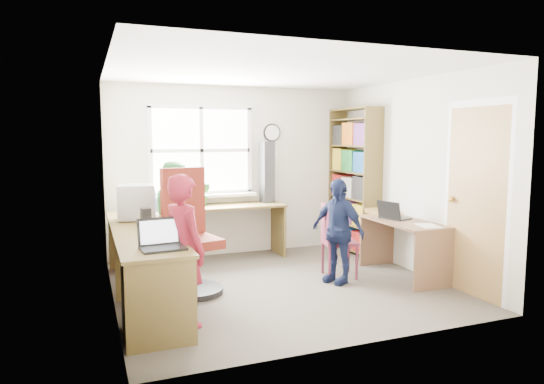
# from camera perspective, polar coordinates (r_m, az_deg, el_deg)

# --- Properties ---
(room) EXTENTS (3.64, 3.44, 2.44)m
(room) POSITION_cam_1_polar(r_m,az_deg,el_deg) (5.49, 0.68, 1.57)
(room) COLOR #474038
(room) RESTS_ON ground
(l_desk) EXTENTS (2.38, 2.95, 0.75)m
(l_desk) POSITION_cam_1_polar(r_m,az_deg,el_deg) (4.91, -12.21, -8.21)
(l_desk) COLOR brown
(l_desk) RESTS_ON ground
(right_desk) EXTENTS (0.57, 1.20, 0.69)m
(right_desk) POSITION_cam_1_polar(r_m,az_deg,el_deg) (6.09, 15.19, -5.01)
(right_desk) COLOR brown
(right_desk) RESTS_ON ground
(bookshelf) EXTENTS (0.30, 1.02, 2.10)m
(bookshelf) POSITION_cam_1_polar(r_m,az_deg,el_deg) (7.21, 9.61, 0.94)
(bookshelf) COLOR brown
(bookshelf) RESTS_ON ground
(swivel_chair) EXTENTS (0.75, 0.75, 1.35)m
(swivel_chair) POSITION_cam_1_polar(r_m,az_deg,el_deg) (5.37, -9.68, -5.51)
(swivel_chair) COLOR black
(swivel_chair) RESTS_ON ground
(wooden_chair) EXTENTS (0.46, 0.46, 0.89)m
(wooden_chair) POSITION_cam_1_polar(r_m,az_deg,el_deg) (5.91, 7.32, -5.33)
(wooden_chair) COLOR maroon
(wooden_chair) RESTS_ON ground
(crt_monitor) EXTENTS (0.46, 0.42, 0.40)m
(crt_monitor) POSITION_cam_1_polar(r_m,az_deg,el_deg) (5.70, -15.58, -1.15)
(crt_monitor) COLOR #A3A3A8
(crt_monitor) RESTS_ON l_desk
(laptop_left) EXTENTS (0.39, 0.33, 0.25)m
(laptop_left) POSITION_cam_1_polar(r_m,az_deg,el_deg) (4.23, -12.90, -5.68)
(laptop_left) COLOR black
(laptop_left) RESTS_ON l_desk
(laptop_right) EXTENTS (0.36, 0.40, 0.23)m
(laptop_right) POSITION_cam_1_polar(r_m,az_deg,el_deg) (6.12, 13.99, -2.62)
(laptop_right) COLOR black
(laptop_right) RESTS_ON right_desk
(speaker_a) EXTENTS (0.11, 0.11, 0.19)m
(speaker_a) POSITION_cam_1_polar(r_m,az_deg,el_deg) (5.27, -14.61, -2.91)
(speaker_a) COLOR black
(speaker_a) RESTS_ON l_desk
(speaker_b) EXTENTS (0.12, 0.12, 0.19)m
(speaker_b) POSITION_cam_1_polar(r_m,az_deg,el_deg) (5.89, -15.26, -1.98)
(speaker_b) COLOR black
(speaker_b) RESTS_ON l_desk
(cd_tower) EXTENTS (0.20, 0.18, 0.87)m
(cd_tower) POSITION_cam_1_polar(r_m,az_deg,el_deg) (6.95, -0.59, 2.36)
(cd_tower) COLOR black
(cd_tower) RESTS_ON l_desk
(game_box) EXTENTS (0.32, 0.32, 0.06)m
(game_box) POSITION_cam_1_polar(r_m,az_deg,el_deg) (6.54, 12.65, -2.21)
(game_box) COLOR red
(game_box) RESTS_ON right_desk
(paper_a) EXTENTS (0.30, 0.36, 0.00)m
(paper_a) POSITION_cam_1_polar(r_m,az_deg,el_deg) (4.78, -13.58, -5.00)
(paper_a) COLOR white
(paper_a) RESTS_ON l_desk
(paper_b) EXTENTS (0.27, 0.34, 0.00)m
(paper_b) POSITION_cam_1_polar(r_m,az_deg,el_deg) (5.79, 17.89, -3.79)
(paper_b) COLOR white
(paper_b) RESTS_ON right_desk
(potted_plant) EXTENTS (0.19, 0.16, 0.31)m
(potted_plant) POSITION_cam_1_polar(r_m,az_deg,el_deg) (6.70, -8.01, -0.28)
(potted_plant) COLOR #2F702D
(potted_plant) RESTS_ON l_desk
(person_red) EXTENTS (0.50, 0.59, 1.37)m
(person_red) POSITION_cam_1_polar(r_m,az_deg,el_deg) (4.41, -10.28, -6.75)
(person_red) COLOR maroon
(person_red) RESTS_ON ground
(person_green) EXTENTS (0.82, 0.86, 1.39)m
(person_green) POSITION_cam_1_polar(r_m,az_deg,el_deg) (6.07, -11.20, -3.03)
(person_green) COLOR #2E7435
(person_green) RESTS_ON ground
(person_navy) EXTENTS (0.56, 0.77, 1.22)m
(person_navy) POSITION_cam_1_polar(r_m,az_deg,el_deg) (5.67, 7.70, -4.54)
(person_navy) COLOR #141C3E
(person_navy) RESTS_ON ground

